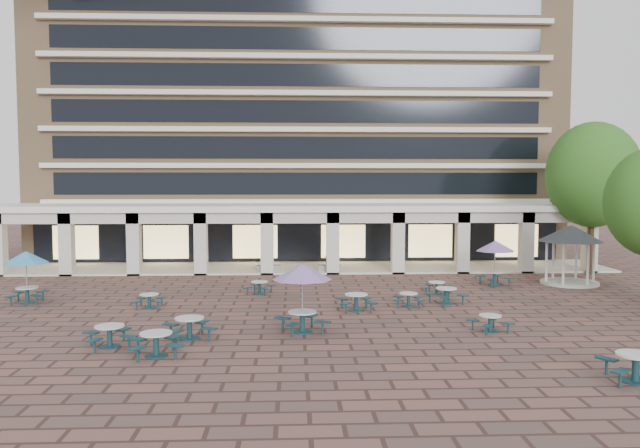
# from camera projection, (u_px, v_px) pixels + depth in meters

# --- Properties ---
(ground) EXTENTS (120.00, 120.00, 0.00)m
(ground) POSITION_uv_depth(u_px,v_px,m) (303.00, 315.00, 27.84)
(ground) COLOR brown
(ground) RESTS_ON ground
(apartment_building) EXTENTS (40.00, 15.50, 25.20)m
(apartment_building) POSITION_uv_depth(u_px,v_px,m) (298.00, 102.00, 52.34)
(apartment_building) COLOR #A2815B
(apartment_building) RESTS_ON ground
(retail_arcade) EXTENTS (42.00, 6.60, 4.40)m
(retail_arcade) POSITION_uv_depth(u_px,v_px,m) (300.00, 225.00, 42.38)
(retail_arcade) COLOR white
(retail_arcade) RESTS_ON ground
(picnic_table_0) EXTENTS (2.14, 2.14, 0.83)m
(picnic_table_0) POSITION_uv_depth(u_px,v_px,m) (156.00, 342.00, 21.33)
(picnic_table_0) COLOR #153A41
(picnic_table_0) RESTS_ON ground
(picnic_table_1) EXTENTS (2.24, 2.24, 0.83)m
(picnic_table_1) POSITION_uv_depth(u_px,v_px,m) (190.00, 326.00, 23.65)
(picnic_table_1) COLOR #153A41
(picnic_table_1) RESTS_ON ground
(picnic_table_2) EXTENTS (1.76, 1.76, 0.67)m
(picnic_table_2) POSITION_uv_depth(u_px,v_px,m) (490.00, 322.00, 24.82)
(picnic_table_2) COLOR #153A41
(picnic_table_2) RESTS_ON ground
(picnic_table_3) EXTENTS (2.16, 2.16, 0.86)m
(picnic_table_3) POSITION_uv_depth(u_px,v_px,m) (636.00, 365.00, 18.59)
(picnic_table_3) COLOR #153A41
(picnic_table_3) RESTS_ON ground
(picnic_table_4) EXTENTS (2.21, 2.21, 2.55)m
(picnic_table_4) POSITION_uv_depth(u_px,v_px,m) (26.00, 259.00, 30.46)
(picnic_table_4) COLOR #153A41
(picnic_table_4) RESTS_ON ground
(picnic_table_5) EXTENTS (2.18, 2.18, 0.79)m
(picnic_table_5) POSITION_uv_depth(u_px,v_px,m) (110.00, 334.00, 22.50)
(picnic_table_5) COLOR #153A41
(picnic_table_5) RESTS_ON ground
(picnic_table_6) EXTENTS (2.37, 2.37, 2.74)m
(picnic_table_6) POSITION_uv_depth(u_px,v_px,m) (302.00, 274.00, 24.56)
(picnic_table_6) COLOR #153A41
(picnic_table_6) RESTS_ON ground
(picnic_table_7) EXTENTS (1.64, 1.64, 0.66)m
(picnic_table_7) POSITION_uv_depth(u_px,v_px,m) (408.00, 298.00, 29.76)
(picnic_table_7) COLOR #153A41
(picnic_table_7) RESTS_ON ground
(picnic_table_8) EXTENTS (1.54, 1.54, 0.67)m
(picnic_table_8) POSITION_uv_depth(u_px,v_px,m) (149.00, 300.00, 29.41)
(picnic_table_8) COLOR #153A41
(picnic_table_8) RESTS_ON ground
(picnic_table_9) EXTENTS (1.89, 1.89, 0.80)m
(picnic_table_9) POSITION_uv_depth(u_px,v_px,m) (356.00, 301.00, 28.78)
(picnic_table_9) COLOR #153A41
(picnic_table_9) RESTS_ON ground
(picnic_table_10) EXTENTS (2.12, 2.12, 0.78)m
(picnic_table_10) POSITION_uv_depth(u_px,v_px,m) (446.00, 294.00, 30.49)
(picnic_table_10) COLOR #153A41
(picnic_table_10) RESTS_ON ground
(picnic_table_11) EXTENTS (2.22, 2.22, 2.56)m
(picnic_table_11) POSITION_uv_depth(u_px,v_px,m) (495.00, 248.00, 35.67)
(picnic_table_11) COLOR #153A41
(picnic_table_11) RESTS_ON ground
(picnic_table_12) EXTENTS (1.78, 1.78, 0.67)m
(picnic_table_12) POSITION_uv_depth(u_px,v_px,m) (260.00, 286.00, 33.13)
(picnic_table_12) COLOR #153A41
(picnic_table_12) RESTS_ON ground
(picnic_table_13) EXTENTS (1.78, 1.78, 0.65)m
(picnic_table_13) POSITION_uv_depth(u_px,v_px,m) (437.00, 287.00, 33.07)
(picnic_table_13) COLOR #153A41
(picnic_table_13) RESTS_ON ground
(gazebo) EXTENTS (3.66, 3.66, 3.41)m
(gazebo) POSITION_uv_depth(u_px,v_px,m) (571.00, 240.00, 36.12)
(gazebo) COLOR beige
(gazebo) RESTS_ON ground
(tree_east_c) EXTENTS (5.86, 5.86, 9.76)m
(tree_east_c) POSITION_uv_depth(u_px,v_px,m) (593.00, 175.00, 39.74)
(tree_east_c) COLOR #3A2917
(tree_east_c) RESTS_ON ground
(planter_left) EXTENTS (1.50, 0.73, 1.26)m
(planter_left) POSITION_uv_depth(u_px,v_px,m) (269.00, 265.00, 40.58)
(planter_left) COLOR gray
(planter_left) RESTS_ON ground
(planter_right) EXTENTS (1.50, 0.76, 1.32)m
(planter_right) POSITION_uv_depth(u_px,v_px,m) (330.00, 264.00, 40.74)
(planter_right) COLOR gray
(planter_right) RESTS_ON ground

